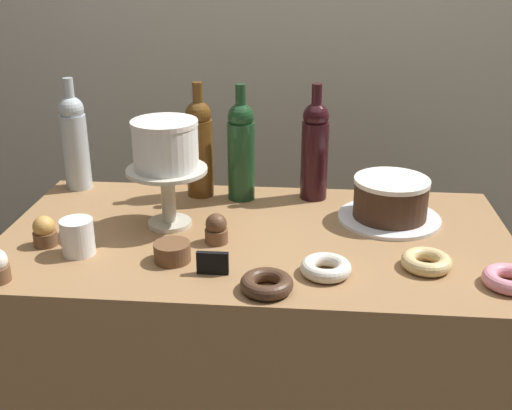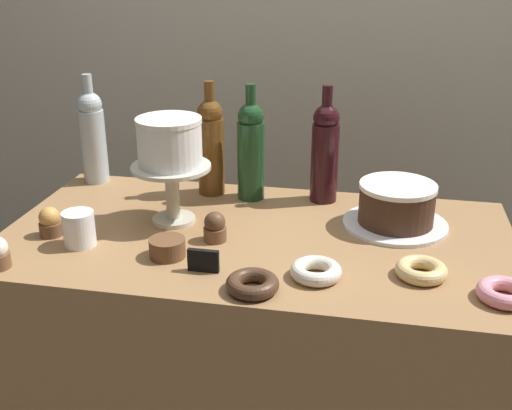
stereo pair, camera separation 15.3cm
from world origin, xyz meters
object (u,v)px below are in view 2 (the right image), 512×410
(donut_glazed, at_px, (421,270))
(donut_chocolate, at_px, (252,284))
(wine_bottle_green, at_px, (251,149))
(cookie_stack, at_px, (167,248))
(wine_bottle_clear, at_px, (93,135))
(cupcake_caramel, at_px, (50,222))
(chocolate_round_cake, at_px, (397,203))
(donut_sugar, at_px, (316,271))
(white_layer_cake, at_px, (170,142))
(wine_bottle_dark_red, at_px, (325,151))
(coffee_cup_ceramic, at_px, (79,229))
(price_sign_chalkboard, at_px, (203,261))
(wine_bottle_amber, at_px, (211,145))
(donut_pink, at_px, (504,293))
(cake_stand_pedestal, at_px, (172,184))
(cupcake_chocolate, at_px, (215,227))

(donut_glazed, relative_size, donut_chocolate, 1.00)
(wine_bottle_green, relative_size, cookie_stack, 3.87)
(wine_bottle_clear, xyz_separation_m, cupcake_caramel, (0.05, -0.39, -0.11))
(chocolate_round_cake, bearing_deg, donut_sugar, -118.55)
(white_layer_cake, relative_size, wine_bottle_clear, 0.50)
(white_layer_cake, relative_size, wine_bottle_dark_red, 0.50)
(white_layer_cake, bearing_deg, coffee_cup_ceramic, -134.79)
(price_sign_chalkboard, bearing_deg, donut_chocolate, -26.92)
(coffee_cup_ceramic, bearing_deg, price_sign_chalkboard, -12.07)
(wine_bottle_amber, bearing_deg, chocolate_round_cake, -14.72)
(wine_bottle_amber, bearing_deg, donut_pink, -32.32)
(wine_bottle_clear, height_order, donut_pink, wine_bottle_clear)
(donut_chocolate, height_order, coffee_cup_ceramic, coffee_cup_ceramic)
(cake_stand_pedestal, distance_m, donut_glazed, 0.65)
(wine_bottle_green, xyz_separation_m, price_sign_chalkboard, (-0.01, -0.45, -0.12))
(cupcake_caramel, bearing_deg, coffee_cup_ceramic, -21.16)
(wine_bottle_clear, height_order, wine_bottle_amber, same)
(white_layer_cake, bearing_deg, wine_bottle_green, 51.50)
(wine_bottle_green, bearing_deg, wine_bottle_dark_red, 6.07)
(cake_stand_pedestal, relative_size, cookie_stack, 2.41)
(donut_chocolate, distance_m, donut_pink, 0.51)
(cake_stand_pedestal, xyz_separation_m, chocolate_round_cake, (0.56, 0.08, -0.04))
(cake_stand_pedestal, height_order, wine_bottle_clear, wine_bottle_clear)
(cupcake_chocolate, relative_size, donut_sugar, 0.66)
(donut_pink, bearing_deg, price_sign_chalkboard, -179.81)
(cake_stand_pedestal, bearing_deg, donut_pink, -17.42)
(cupcake_caramel, distance_m, cupcake_chocolate, 0.41)
(wine_bottle_dark_red, bearing_deg, coffee_cup_ceramic, -143.33)
(cookie_stack, xyz_separation_m, coffee_cup_ceramic, (-0.22, 0.02, 0.02))
(wine_bottle_green, relative_size, cupcake_caramel, 4.38)
(cookie_stack, bearing_deg, cupcake_chocolate, 50.48)
(donut_chocolate, bearing_deg, donut_glazed, 20.52)
(donut_sugar, bearing_deg, wine_bottle_green, 118.29)
(white_layer_cake, height_order, cupcake_chocolate, white_layer_cake)
(wine_bottle_amber, xyz_separation_m, cookie_stack, (0.01, -0.41, -0.12))
(white_layer_cake, bearing_deg, donut_glazed, -16.19)
(chocolate_round_cake, bearing_deg, wine_bottle_amber, 165.28)
(wine_bottle_clear, bearing_deg, price_sign_chalkboard, -46.04)
(chocolate_round_cake, relative_size, wine_bottle_clear, 0.60)
(donut_glazed, bearing_deg, donut_sugar, -167.87)
(donut_pink, bearing_deg, chocolate_round_cake, 123.14)
(cake_stand_pedestal, xyz_separation_m, wine_bottle_dark_red, (0.37, 0.23, 0.04))
(donut_chocolate, bearing_deg, coffee_cup_ceramic, 163.60)
(donut_sugar, bearing_deg, white_layer_cake, 150.10)
(wine_bottle_amber, height_order, coffee_cup_ceramic, wine_bottle_amber)
(white_layer_cake, relative_size, wine_bottle_green, 0.50)
(wine_bottle_amber, bearing_deg, donut_chocolate, -66.65)
(wine_bottle_clear, relative_size, wine_bottle_green, 1.00)
(white_layer_cake, xyz_separation_m, cupcake_chocolate, (0.13, -0.09, -0.18))
(white_layer_cake, distance_m, price_sign_chalkboard, 0.35)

